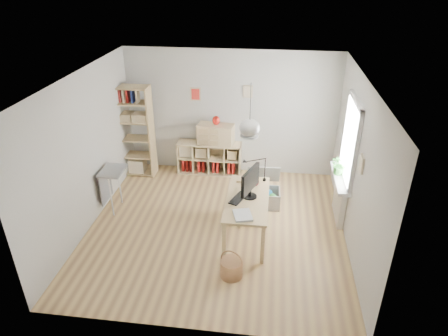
# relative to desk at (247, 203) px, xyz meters

# --- Properties ---
(ground) EXTENTS (4.50, 4.50, 0.00)m
(ground) POSITION_rel_desk_xyz_m (-0.55, 0.15, -0.66)
(ground) COLOR tan
(ground) RESTS_ON ground
(room_shell) EXTENTS (4.50, 4.50, 4.50)m
(room_shell) POSITION_rel_desk_xyz_m (-0.00, 0.00, 1.34)
(room_shell) COLOR silver
(room_shell) RESTS_ON ground
(window_unit) EXTENTS (0.07, 1.16, 1.46)m
(window_unit) POSITION_rel_desk_xyz_m (1.68, 0.75, 0.89)
(window_unit) COLOR white
(window_unit) RESTS_ON ground
(radiator) EXTENTS (0.10, 0.80, 0.80)m
(radiator) POSITION_rel_desk_xyz_m (1.64, 0.75, -0.26)
(radiator) COLOR white
(radiator) RESTS_ON ground
(windowsill) EXTENTS (0.22, 1.20, 0.06)m
(windowsill) POSITION_rel_desk_xyz_m (1.59, 0.75, 0.17)
(windowsill) COLOR white
(windowsill) RESTS_ON radiator
(desk) EXTENTS (0.70, 1.50, 0.75)m
(desk) POSITION_rel_desk_xyz_m (0.00, 0.00, 0.00)
(desk) COLOR #DDBC7F
(desk) RESTS_ON ground
(cube_shelf) EXTENTS (1.40, 0.38, 0.72)m
(cube_shelf) POSITION_rel_desk_xyz_m (-1.02, 2.23, -0.36)
(cube_shelf) COLOR beige
(cube_shelf) RESTS_ON ground
(tall_bookshelf) EXTENTS (0.80, 0.38, 2.00)m
(tall_bookshelf) POSITION_rel_desk_xyz_m (-2.59, 1.95, 0.43)
(tall_bookshelf) COLOR #DDBC7F
(tall_bookshelf) RESTS_ON ground
(side_table) EXTENTS (0.40, 0.55, 0.85)m
(side_table) POSITION_rel_desk_xyz_m (-2.59, 0.50, 0.01)
(side_table) COLOR gray
(side_table) RESTS_ON ground
(chair) EXTENTS (0.45, 0.45, 0.79)m
(chair) POSITION_rel_desk_xyz_m (-0.02, 0.42, -0.21)
(chair) COLOR gray
(chair) RESTS_ON ground
(wicker_basket) EXTENTS (0.34, 0.34, 0.48)m
(wicker_basket) POSITION_rel_desk_xyz_m (-0.15, -1.05, -0.50)
(wicker_basket) COLOR #A37249
(wicker_basket) RESTS_ON ground
(storage_chest) EXTENTS (0.67, 0.75, 0.68)m
(storage_chest) POSITION_rel_desk_xyz_m (0.25, 1.05, -0.43)
(storage_chest) COLOR beige
(storage_chest) RESTS_ON ground
(monitor) EXTENTS (0.26, 0.58, 0.52)m
(monitor) POSITION_rel_desk_xyz_m (0.04, 0.04, 0.39)
(monitor) COLOR black
(monitor) RESTS_ON desk
(keyboard) EXTENTS (0.31, 0.46, 0.02)m
(keyboard) POSITION_rel_desk_xyz_m (-0.15, -0.05, 0.10)
(keyboard) COLOR black
(keyboard) RESTS_ON desk
(task_lamp) EXTENTS (0.42, 0.16, 0.45)m
(task_lamp) POSITION_rel_desk_xyz_m (0.05, 0.57, 0.40)
(task_lamp) COLOR black
(task_lamp) RESTS_ON desk
(yarn_ball) EXTENTS (0.16, 0.16, 0.16)m
(yarn_ball) POSITION_rel_desk_xyz_m (0.09, 0.42, 0.18)
(yarn_ball) COLOR #550B18
(yarn_ball) RESTS_ON desk
(paper_tray) EXTENTS (0.35, 0.39, 0.03)m
(paper_tray) POSITION_rel_desk_xyz_m (-0.03, -0.54, 0.11)
(paper_tray) COLOR white
(paper_tray) RESTS_ON desk
(drawer_chest) EXTENTS (0.80, 0.44, 0.44)m
(drawer_chest) POSITION_rel_desk_xyz_m (-0.85, 2.19, 0.28)
(drawer_chest) COLOR beige
(drawer_chest) RESTS_ON cube_shelf
(red_vase) EXTENTS (0.16, 0.16, 0.19)m
(red_vase) POSITION_rel_desk_xyz_m (-0.84, 2.19, 0.60)
(red_vase) COLOR #A2140D
(red_vase) RESTS_ON drawer_chest
(potted_plant) EXTENTS (0.40, 0.37, 0.36)m
(potted_plant) POSITION_rel_desk_xyz_m (1.57, 0.86, 0.39)
(potted_plant) COLOR #2E722B
(potted_plant) RESTS_ON windowsill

